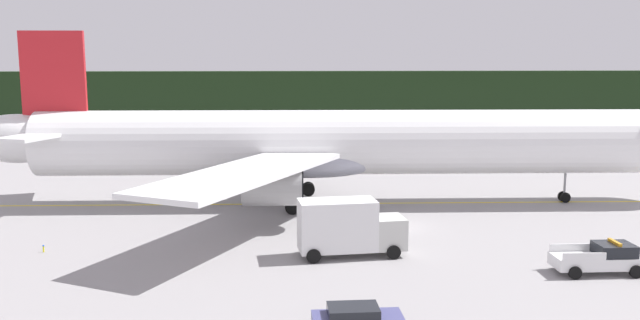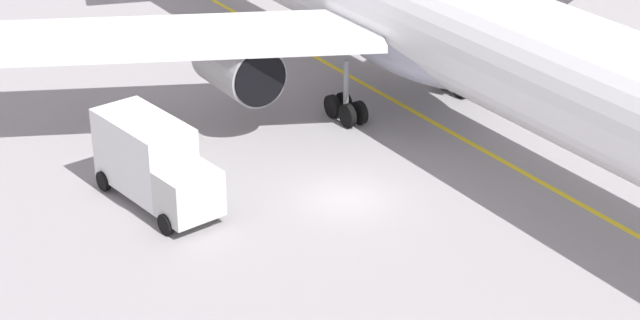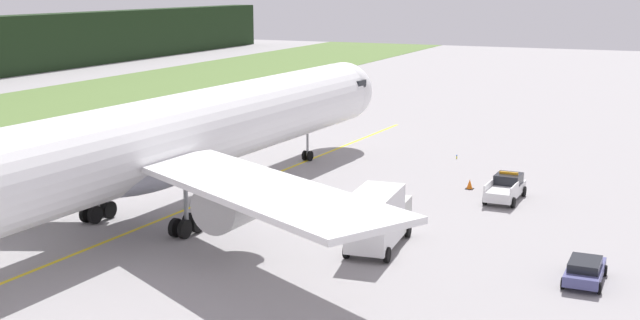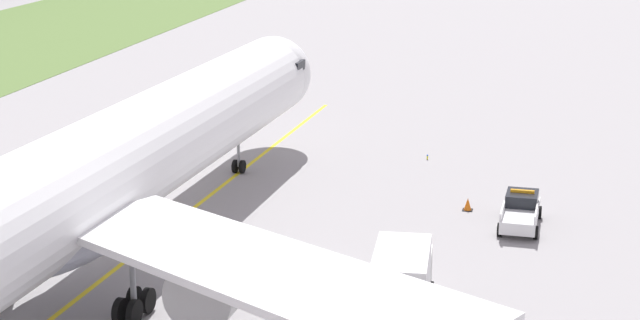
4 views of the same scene
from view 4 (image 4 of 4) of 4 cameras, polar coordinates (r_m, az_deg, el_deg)
ground at (r=52.33m, az=-2.19°, el=-6.27°), size 320.00×320.00×0.00m
taxiway_centerline_main at (r=52.45m, az=-12.11°, el=-6.57°), size 82.63×4.40×0.01m
airliner at (r=50.24m, az=-12.76°, el=-1.28°), size 62.11×42.80×14.81m
ops_pickup_truck at (r=59.72m, az=11.12°, el=-2.80°), size 5.33×2.35×1.94m
catering_truck at (r=46.20m, az=4.59°, el=-6.83°), size 6.95×3.14×3.82m
apron_cone at (r=62.08m, az=8.23°, el=-2.46°), size 0.61×0.61×0.76m
taxiway_edge_light_east at (r=72.65m, az=6.01°, el=0.18°), size 0.12×0.12×0.37m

